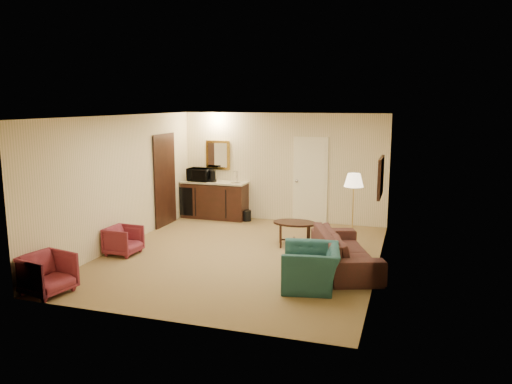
% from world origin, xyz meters
% --- Properties ---
extents(ground, '(6.00, 6.00, 0.00)m').
position_xyz_m(ground, '(0.00, 0.00, 0.00)').
color(ground, olive).
rests_on(ground, ground).
extents(room_walls, '(5.02, 6.01, 2.61)m').
position_xyz_m(room_walls, '(-0.10, 0.77, 1.72)').
color(room_walls, beige).
rests_on(room_walls, ground).
extents(wetbar_cabinet, '(1.64, 0.58, 0.92)m').
position_xyz_m(wetbar_cabinet, '(-1.65, 2.72, 0.46)').
color(wetbar_cabinet, '#331710').
rests_on(wetbar_cabinet, ground).
extents(sofa, '(1.35, 2.23, 0.84)m').
position_xyz_m(sofa, '(1.95, -0.10, 0.42)').
color(sofa, black).
rests_on(sofa, ground).
extents(teal_armchair, '(0.81, 1.09, 0.87)m').
position_xyz_m(teal_armchair, '(1.57, -1.20, 0.43)').
color(teal_armchair, '#215453').
rests_on(teal_armchair, ground).
extents(rose_chair_near, '(0.56, 0.60, 0.59)m').
position_xyz_m(rose_chair_near, '(-2.15, -0.60, 0.30)').
color(rose_chair_near, maroon).
rests_on(rose_chair_near, ground).
extents(rose_chair_far, '(0.74, 0.78, 0.68)m').
position_xyz_m(rose_chair_far, '(-2.15, -2.68, 0.34)').
color(rose_chair_far, maroon).
rests_on(rose_chair_far, ground).
extents(coffee_table, '(0.99, 0.80, 0.50)m').
position_xyz_m(coffee_table, '(0.81, 0.92, 0.25)').
color(coffee_table, black).
rests_on(coffee_table, ground).
extents(floor_lamp, '(0.44, 0.44, 1.46)m').
position_xyz_m(floor_lamp, '(1.89, 1.40, 0.73)').
color(floor_lamp, gold).
rests_on(floor_lamp, ground).
extents(waste_bin, '(0.26, 0.26, 0.26)m').
position_xyz_m(waste_bin, '(-0.79, 2.65, 0.13)').
color(waste_bin, black).
rests_on(waste_bin, ground).
extents(microwave, '(0.60, 0.36, 0.39)m').
position_xyz_m(microwave, '(-2.03, 2.69, 1.12)').
color(microwave, black).
rests_on(microwave, wetbar_cabinet).
extents(coffee_maker, '(0.16, 0.16, 0.29)m').
position_xyz_m(coffee_maker, '(-1.67, 2.64, 1.06)').
color(coffee_maker, black).
rests_on(coffee_maker, wetbar_cabinet).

